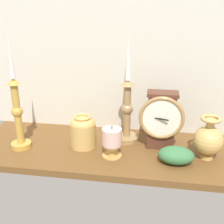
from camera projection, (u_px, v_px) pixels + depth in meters
ground_plane at (110, 151)px, 106.66cm from camera, size 100.00×36.00×2.40cm
back_wall at (117, 50)px, 111.54cm from camera, size 120.00×2.00×65.00cm
mantel_clock at (161, 119)px, 102.62cm from camera, size 15.70×7.90×20.78cm
candlestick_tall_left at (17, 108)px, 101.38cm from camera, size 7.20×7.20×41.44cm
candlestick_tall_center at (127, 109)px, 107.54cm from camera, size 9.01×9.01×40.15cm
brass_vase_bulbous at (208, 139)px, 97.07cm from camera, size 9.93×9.93×14.94cm
brass_vase_jar at (83, 130)px, 105.69cm from camera, size 9.37×9.37×11.85cm
pillar_candle_front at (112, 140)px, 98.53cm from camera, size 6.76×6.76×11.42cm
ivy_sprig at (176, 155)px, 95.35cm from camera, size 11.75×8.23×5.70cm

